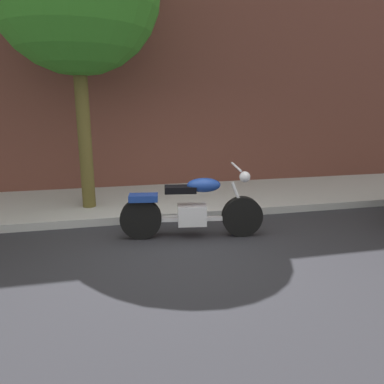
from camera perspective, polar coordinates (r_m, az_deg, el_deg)
ground_plane at (r=5.31m, az=-2.14°, el=-9.12°), size 60.00×60.00×0.00m
sidewalk at (r=7.64m, az=-5.61°, el=-1.34°), size 18.88×2.41×0.14m
building_facade at (r=9.04m, az=-7.59°, el=26.77°), size 18.88×0.50×8.20m
motorcycle at (r=5.66m, az=-0.03°, el=-2.74°), size 2.22×0.75×1.14m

